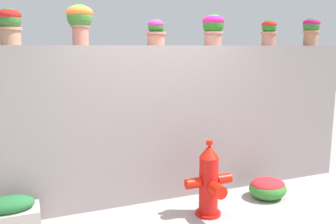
{
  "coord_description": "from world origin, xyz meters",
  "views": [
    {
      "loc": [
        -1.55,
        -3.35,
        2.0
      ],
      "look_at": [
        0.12,
        0.86,
        1.19
      ],
      "focal_mm": 38.51,
      "sensor_mm": 36.0,
      "label": 1
    }
  ],
  "objects_px": {
    "potted_plant_1": "(9,23)",
    "fire_hydrant": "(209,182)",
    "potted_plant_6": "(311,29)",
    "potted_plant_4": "(213,27)",
    "potted_plant_3": "(156,31)",
    "potted_plant_5": "(269,31)",
    "flower_bush_left": "(268,187)",
    "planter_box": "(10,218)",
    "potted_plant_2": "(80,19)"
  },
  "relations": [
    {
      "from": "potted_plant_1",
      "to": "planter_box",
      "type": "bearing_deg",
      "value": -103.63
    },
    {
      "from": "potted_plant_2",
      "to": "potted_plant_6",
      "type": "height_order",
      "value": "potted_plant_2"
    },
    {
      "from": "potted_plant_1",
      "to": "potted_plant_5",
      "type": "relative_size",
      "value": 1.11
    },
    {
      "from": "potted_plant_1",
      "to": "potted_plant_3",
      "type": "xyz_separation_m",
      "value": [
        1.72,
        0.01,
        -0.06
      ]
    },
    {
      "from": "potted_plant_3",
      "to": "fire_hydrant",
      "type": "bearing_deg",
      "value": -66.18
    },
    {
      "from": "potted_plant_2",
      "to": "flower_bush_left",
      "type": "distance_m",
      "value": 3.24
    },
    {
      "from": "potted_plant_1",
      "to": "potted_plant_6",
      "type": "xyz_separation_m",
      "value": [
        4.2,
        -0.04,
        0.01
      ]
    },
    {
      "from": "potted_plant_2",
      "to": "planter_box",
      "type": "relative_size",
      "value": 0.79
    },
    {
      "from": "fire_hydrant",
      "to": "potted_plant_6",
      "type": "bearing_deg",
      "value": 20.25
    },
    {
      "from": "potted_plant_4",
      "to": "fire_hydrant",
      "type": "height_order",
      "value": "potted_plant_4"
    },
    {
      "from": "potted_plant_3",
      "to": "fire_hydrant",
      "type": "height_order",
      "value": "potted_plant_3"
    },
    {
      "from": "potted_plant_5",
      "to": "planter_box",
      "type": "distance_m",
      "value": 4.12
    },
    {
      "from": "fire_hydrant",
      "to": "flower_bush_left",
      "type": "distance_m",
      "value": 1.03
    },
    {
      "from": "potted_plant_1",
      "to": "flower_bush_left",
      "type": "height_order",
      "value": "potted_plant_1"
    },
    {
      "from": "potted_plant_5",
      "to": "flower_bush_left",
      "type": "height_order",
      "value": "potted_plant_5"
    },
    {
      "from": "potted_plant_1",
      "to": "potted_plant_3",
      "type": "relative_size",
      "value": 1.22
    },
    {
      "from": "potted_plant_4",
      "to": "planter_box",
      "type": "bearing_deg",
      "value": -170.01
    },
    {
      "from": "potted_plant_1",
      "to": "potted_plant_6",
      "type": "height_order",
      "value": "potted_plant_6"
    },
    {
      "from": "potted_plant_4",
      "to": "fire_hydrant",
      "type": "relative_size",
      "value": 0.45
    },
    {
      "from": "potted_plant_2",
      "to": "potted_plant_3",
      "type": "distance_m",
      "value": 0.97
    },
    {
      "from": "potted_plant_3",
      "to": "potted_plant_6",
      "type": "height_order",
      "value": "potted_plant_6"
    },
    {
      "from": "potted_plant_3",
      "to": "potted_plant_4",
      "type": "bearing_deg",
      "value": -3.29
    },
    {
      "from": "potted_plant_5",
      "to": "potted_plant_1",
      "type": "bearing_deg",
      "value": 179.43
    },
    {
      "from": "planter_box",
      "to": "fire_hydrant",
      "type": "bearing_deg",
      "value": -8.23
    },
    {
      "from": "potted_plant_4",
      "to": "planter_box",
      "type": "relative_size",
      "value": 0.69
    },
    {
      "from": "potted_plant_1",
      "to": "planter_box",
      "type": "height_order",
      "value": "potted_plant_1"
    },
    {
      "from": "potted_plant_2",
      "to": "potted_plant_5",
      "type": "xyz_separation_m",
      "value": [
        2.67,
        -0.03,
        -0.09
      ]
    },
    {
      "from": "flower_bush_left",
      "to": "potted_plant_2",
      "type": "bearing_deg",
      "value": 164.27
    },
    {
      "from": "potted_plant_6",
      "to": "planter_box",
      "type": "height_order",
      "value": "potted_plant_6"
    },
    {
      "from": "potted_plant_6",
      "to": "flower_bush_left",
      "type": "xyz_separation_m",
      "value": [
        -1.14,
        -0.62,
        -2.13
      ]
    },
    {
      "from": "potted_plant_5",
      "to": "potted_plant_4",
      "type": "bearing_deg",
      "value": 179.93
    },
    {
      "from": "potted_plant_1",
      "to": "fire_hydrant",
      "type": "bearing_deg",
      "value": -21.41
    },
    {
      "from": "potted_plant_2",
      "to": "planter_box",
      "type": "distance_m",
      "value": 2.35
    },
    {
      "from": "potted_plant_2",
      "to": "potted_plant_1",
      "type": "bearing_deg",
      "value": 179.39
    },
    {
      "from": "potted_plant_1",
      "to": "potted_plant_2",
      "type": "distance_m",
      "value": 0.76
    },
    {
      "from": "potted_plant_2",
      "to": "potted_plant_3",
      "type": "relative_size",
      "value": 1.43
    },
    {
      "from": "potted_plant_6",
      "to": "planter_box",
      "type": "relative_size",
      "value": 0.7
    },
    {
      "from": "potted_plant_6",
      "to": "flower_bush_left",
      "type": "height_order",
      "value": "potted_plant_6"
    },
    {
      "from": "potted_plant_1",
      "to": "planter_box",
      "type": "distance_m",
      "value": 2.11
    },
    {
      "from": "potted_plant_1",
      "to": "potted_plant_6",
      "type": "distance_m",
      "value": 4.2
    },
    {
      "from": "potted_plant_6",
      "to": "fire_hydrant",
      "type": "bearing_deg",
      "value": -159.75
    },
    {
      "from": "fire_hydrant",
      "to": "flower_bush_left",
      "type": "xyz_separation_m",
      "value": [
        0.98,
        0.16,
        -0.27
      ]
    },
    {
      "from": "potted_plant_3",
      "to": "planter_box",
      "type": "distance_m",
      "value": 2.76
    },
    {
      "from": "potted_plant_5",
      "to": "fire_hydrant",
      "type": "xyz_separation_m",
      "value": [
        -1.35,
        -0.78,
        -1.82
      ]
    },
    {
      "from": "potted_plant_6",
      "to": "potted_plant_2",
      "type": "bearing_deg",
      "value": 179.52
    },
    {
      "from": "flower_bush_left",
      "to": "planter_box",
      "type": "height_order",
      "value": "planter_box"
    },
    {
      "from": "potted_plant_5",
      "to": "planter_box",
      "type": "bearing_deg",
      "value": -172.55
    },
    {
      "from": "potted_plant_3",
      "to": "potted_plant_5",
      "type": "xyz_separation_m",
      "value": [
        1.71,
        -0.05,
        0.03
      ]
    },
    {
      "from": "potted_plant_2",
      "to": "flower_bush_left",
      "type": "bearing_deg",
      "value": -15.73
    },
    {
      "from": "potted_plant_6",
      "to": "flower_bush_left",
      "type": "distance_m",
      "value": 2.49
    }
  ]
}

